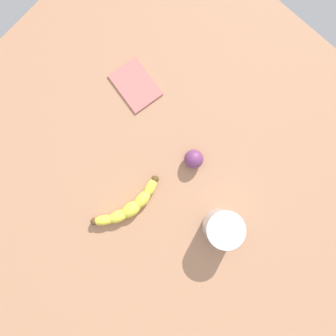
# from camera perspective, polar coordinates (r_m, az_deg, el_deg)

# --- Properties ---
(wooden_tabletop) EXTENTS (1.20, 1.20, 0.03)m
(wooden_tabletop) POSITION_cam_1_polar(r_m,az_deg,el_deg) (0.83, -1.31, -4.06)
(wooden_tabletop) COLOR #A47354
(wooden_tabletop) RESTS_ON ground
(banana) EXTENTS (0.08, 0.20, 0.04)m
(banana) POSITION_cam_1_polar(r_m,az_deg,el_deg) (0.80, -7.22, -7.19)
(banana) COLOR yellow
(banana) RESTS_ON wooden_tabletop
(smoothie_glass) EXTENTS (0.09, 0.09, 0.10)m
(smoothie_glass) POSITION_cam_1_polar(r_m,az_deg,el_deg) (0.78, 9.77, -10.92)
(smoothie_glass) COLOR silver
(smoothie_glass) RESTS_ON wooden_tabletop
(plum_fruit) EXTENTS (0.05, 0.05, 0.05)m
(plum_fruit) POSITION_cam_1_polar(r_m,az_deg,el_deg) (0.80, 4.57, 1.46)
(plum_fruit) COLOR #6B3360
(plum_fruit) RESTS_ON wooden_tabletop
(folded_napkin) EXTENTS (0.14, 0.11, 0.01)m
(folded_napkin) POSITION_cam_1_polar(r_m,az_deg,el_deg) (0.87, -6.10, 14.69)
(folded_napkin) COLOR #BC6660
(folded_napkin) RESTS_ON wooden_tabletop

